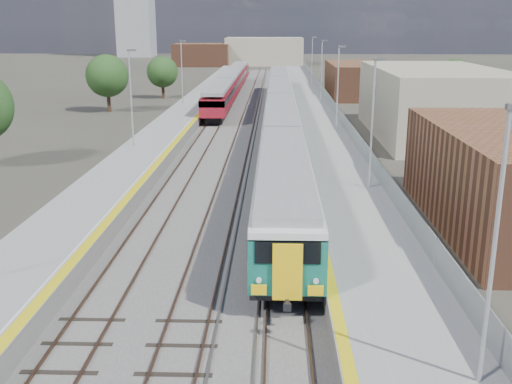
{
  "coord_description": "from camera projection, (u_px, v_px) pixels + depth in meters",
  "views": [
    {
      "loc": [
        1.03,
        -12.37,
        10.3
      ],
      "look_at": [
        0.1,
        16.5,
        2.2
      ],
      "focal_mm": 42.0,
      "sensor_mm": 36.0,
      "label": 1
    }
  ],
  "objects": [
    {
      "name": "ballast_bed",
      "position": [
        245.0,
        122.0,
        65.3
      ],
      "size": [
        10.5,
        155.0,
        0.06
      ],
      "primitive_type": "cube",
      "color": "#565451",
      "rests_on": "ground"
    },
    {
      "name": "green_train",
      "position": [
        280.0,
        109.0,
        59.03
      ],
      "size": [
        2.86,
        79.65,
        3.15
      ],
      "color": "black",
      "rests_on": "ground"
    },
    {
      "name": "buildings",
      "position": [
        198.0,
        23.0,
        145.77
      ],
      "size": [
        72.0,
        185.5,
        40.0
      ],
      "color": "brown",
      "rests_on": "ground"
    },
    {
      "name": "tracks",
      "position": [
        251.0,
        119.0,
        66.87
      ],
      "size": [
        8.96,
        160.0,
        0.17
      ],
      "color": "#4C3323",
      "rests_on": "ground"
    },
    {
      "name": "ground",
      "position": [
        265.0,
        126.0,
        62.83
      ],
      "size": [
        320.0,
        320.0,
        0.0
      ],
      "primitive_type": "plane",
      "color": "#47443A",
      "rests_on": "ground"
    },
    {
      "name": "tree_c",
      "position": [
        162.0,
        72.0,
        85.45
      ],
      "size": [
        4.42,
        4.42,
        5.99
      ],
      "color": "#382619",
      "rests_on": "ground"
    },
    {
      "name": "red_train",
      "position": [
        231.0,
        83.0,
        87.79
      ],
      "size": [
        2.72,
        55.21,
        3.43
      ],
      "color": "black",
      "rests_on": "ground"
    },
    {
      "name": "tree_d",
      "position": [
        455.0,
        80.0,
        69.08
      ],
      "size": [
        4.82,
        4.82,
        6.54
      ],
      "color": "#382619",
      "rests_on": "ground"
    },
    {
      "name": "platform_left",
      "position": [
        183.0,
        117.0,
        65.37
      ],
      "size": [
        4.3,
        155.0,
        8.52
      ],
      "color": "slate",
      "rests_on": "ground"
    },
    {
      "name": "tree_b",
      "position": [
        107.0,
        76.0,
        71.93
      ],
      "size": [
        5.09,
        5.09,
        6.9
      ],
      "color": "#382619",
      "rests_on": "ground"
    },
    {
      "name": "platform_right",
      "position": [
        314.0,
        118.0,
        64.92
      ],
      "size": [
        4.7,
        155.0,
        8.52
      ],
      "color": "slate",
      "rests_on": "ground"
    }
  ]
}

